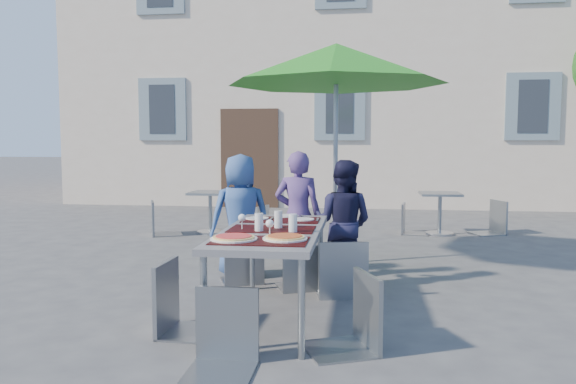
# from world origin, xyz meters

# --- Properties ---
(ground) EXTENTS (90.00, 90.00, 0.00)m
(ground) POSITION_xyz_m (0.00, 0.00, 0.00)
(ground) COLOR #403F42
(ground) RESTS_ON ground
(building) EXTENTS (13.60, 8.20, 11.10)m
(building) POSITION_xyz_m (-0.00, 11.50, 4.85)
(building) COLOR beige
(building) RESTS_ON ground
(dining_table) EXTENTS (0.80, 1.85, 0.76)m
(dining_table) POSITION_xyz_m (-0.25, -0.30, 0.70)
(dining_table) COLOR #47474C
(dining_table) RESTS_ON ground
(pizza_near_left) EXTENTS (0.35, 0.35, 0.03)m
(pizza_near_left) POSITION_xyz_m (-0.45, -0.84, 0.77)
(pizza_near_left) COLOR white
(pizza_near_left) RESTS_ON dining_table
(pizza_near_right) EXTENTS (0.33, 0.33, 0.03)m
(pizza_near_right) POSITION_xyz_m (-0.07, -0.78, 0.77)
(pizza_near_right) COLOR white
(pizza_near_right) RESTS_ON dining_table
(glassware) EXTENTS (0.50, 0.47, 0.15)m
(glassware) POSITION_xyz_m (-0.23, -0.39, 0.83)
(glassware) COLOR silver
(glassware) RESTS_ON dining_table
(place_settings) EXTENTS (0.69, 0.44, 0.01)m
(place_settings) POSITION_xyz_m (-0.25, 0.35, 0.76)
(place_settings) COLOR white
(place_settings) RESTS_ON dining_table
(child_0) EXTENTS (0.77, 0.65, 1.35)m
(child_0) POSITION_xyz_m (-0.82, 1.10, 0.67)
(child_0) COLOR #365695
(child_0) RESTS_ON ground
(child_1) EXTENTS (0.52, 0.36, 1.38)m
(child_1) POSITION_xyz_m (-0.18, 1.03, 0.69)
(child_1) COLOR #543B78
(child_1) RESTS_ON ground
(child_2) EXTENTS (0.71, 0.54, 1.29)m
(child_2) POSITION_xyz_m (0.31, 0.88, 0.65)
(child_2) COLOR #181835
(child_2) RESTS_ON ground
(chair_0) EXTENTS (0.54, 0.54, 0.93)m
(chair_0) POSITION_xyz_m (-0.73, 0.78, 0.54)
(chair_0) COLOR gray
(chair_0) RESTS_ON ground
(chair_1) EXTENTS (0.50, 0.50, 0.88)m
(chair_1) POSITION_xyz_m (-0.11, 0.60, 0.51)
(chair_1) COLOR gray
(chair_1) RESTS_ON ground
(chair_2) EXTENTS (0.54, 0.55, 1.04)m
(chair_2) POSITION_xyz_m (0.31, 0.42, 0.62)
(chair_2) COLOR gray
(chair_2) RESTS_ON ground
(chair_3) EXTENTS (0.49, 0.48, 1.06)m
(chair_3) POSITION_xyz_m (-0.90, -0.76, 0.62)
(chair_3) COLOR gray
(chair_3) RESTS_ON ground
(chair_4) EXTENTS (0.60, 0.60, 1.03)m
(chair_4) POSITION_xyz_m (0.44, -0.94, 0.61)
(chair_4) COLOR gray
(chair_4) RESTS_ON ground
(chair_5) EXTENTS (0.43, 0.44, 0.97)m
(chair_5) POSITION_xyz_m (-0.40, -1.37, 0.57)
(chair_5) COLOR gray
(chair_5) RESTS_ON ground
(patio_umbrella) EXTENTS (2.61, 2.61, 2.63)m
(patio_umbrella) POSITION_xyz_m (0.18, 1.86, 2.37)
(patio_umbrella) COLOR #B0B3B8
(patio_umbrella) RESTS_ON ground
(cafe_table_0) EXTENTS (0.63, 0.63, 0.67)m
(cafe_table_0) POSITION_xyz_m (-1.92, 3.88, 0.43)
(cafe_table_0) COLOR #B0B3B8
(cafe_table_0) RESTS_ON ground
(bg_chair_l_0) EXTENTS (0.60, 0.59, 1.02)m
(bg_chair_l_0) POSITION_xyz_m (-2.67, 3.60, 0.60)
(bg_chair_l_0) COLOR gray
(bg_chair_l_0) RESTS_ON ground
(bg_chair_r_0) EXTENTS (0.51, 0.51, 0.91)m
(bg_chair_r_0) POSITION_xyz_m (-1.12, 3.69, 0.53)
(bg_chair_r_0) COLOR #91969C
(bg_chair_r_0) RESTS_ON ground
(cafe_table_1) EXTENTS (0.63, 0.63, 0.67)m
(cafe_table_1) POSITION_xyz_m (1.73, 4.20, 0.43)
(cafe_table_1) COLOR #B0B3B8
(cafe_table_1) RESTS_ON ground
(bg_chair_l_1) EXTENTS (0.47, 0.47, 0.92)m
(bg_chair_l_1) POSITION_xyz_m (1.26, 4.24, 0.54)
(bg_chair_l_1) COLOR gray
(bg_chair_l_1) RESTS_ON ground
(bg_chair_r_1) EXTENTS (0.59, 0.58, 1.02)m
(bg_chair_r_1) POSITION_xyz_m (2.58, 4.41, 0.60)
(bg_chair_r_1) COLOR #90979B
(bg_chair_r_1) RESTS_ON ground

